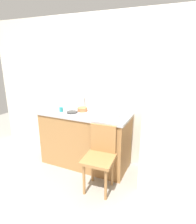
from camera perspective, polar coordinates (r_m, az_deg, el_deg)
ground_plane at (r=2.81m, az=-4.03°, el=-22.74°), size 8.00×8.00×0.00m
back_wall at (r=3.14m, az=4.15°, el=6.09°), size 4.80×0.10×2.42m
cabinet_base at (r=3.20m, az=-3.77°, el=-8.29°), size 1.41×0.60×0.87m
countertop at (r=3.03m, az=-3.93°, el=-0.46°), size 1.45×0.64×0.04m
faucet at (r=3.28m, az=-4.37°, el=3.38°), size 0.02×0.02×0.24m
refrigerator at (r=2.80m, az=19.31°, el=-9.44°), size 0.55×0.64×1.19m
chair at (r=2.61m, az=0.65°, el=-12.85°), size 0.43×0.43×0.89m
dish_tray at (r=2.83m, az=4.14°, el=-0.76°), size 0.28×0.20×0.05m
terracotta_bowl at (r=3.08m, az=-4.70°, el=0.81°), size 0.16×0.16×0.06m
hotplate at (r=3.02m, az=-7.83°, el=-0.05°), size 0.17×0.17×0.02m
cup_white at (r=3.26m, az=-7.46°, el=1.73°), size 0.08×0.08×0.07m
cup_teal at (r=3.10m, az=-11.02°, el=0.77°), size 0.06×0.06×0.07m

